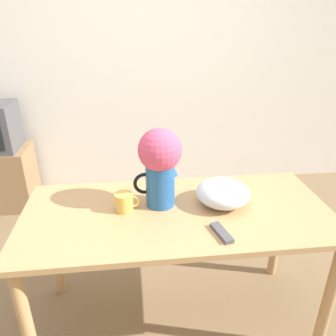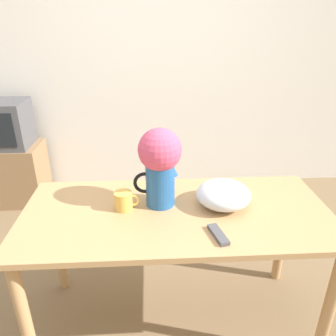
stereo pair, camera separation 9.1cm
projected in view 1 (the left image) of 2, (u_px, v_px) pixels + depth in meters
The scene contains 7 objects.
ground_plane at pixel (155, 335), 1.89m from camera, with size 12.00×12.00×0.00m, color #7F6647.
wall_back at pixel (136, 60), 3.10m from camera, with size 8.00×0.05×2.60m.
table at pixel (177, 227), 1.73m from camera, with size 1.59×0.73×0.76m.
flower_vase at pixel (160, 161), 1.64m from camera, with size 0.25×0.22×0.42m.
coffee_mug at pixel (124, 202), 1.67m from camera, with size 0.13×0.09×0.10m.
white_bowl at pixel (223, 193), 1.72m from camera, with size 0.28×0.28×0.13m.
remote_control at pixel (222, 233), 1.50m from camera, with size 0.08×0.16×0.02m.
Camera 1 is at (-0.08, -1.31, 1.67)m, focal length 35.00 mm.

